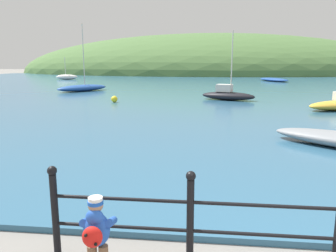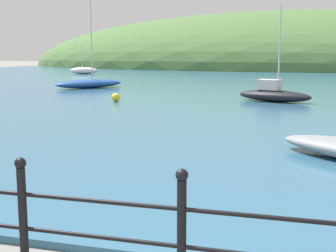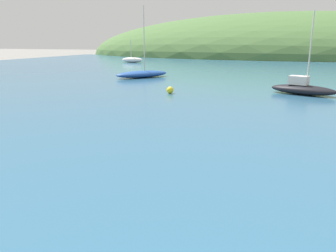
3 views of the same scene
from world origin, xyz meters
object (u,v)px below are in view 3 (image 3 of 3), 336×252
at_px(mooring_buoy, 170,90).
at_px(boat_green_fishing, 132,60).
at_px(boat_red_dinghy, 302,88).
at_px(boat_far_left, 142,74).

bearing_deg(mooring_buoy, boat_green_fishing, 119.05).
bearing_deg(boat_red_dinghy, boat_green_fishing, 132.64).
height_order(boat_red_dinghy, mooring_buoy, boat_red_dinghy).
height_order(boat_green_fishing, mooring_buoy, boat_green_fishing).
bearing_deg(boat_far_left, boat_green_fishing, 117.11).
height_order(boat_far_left, mooring_buoy, boat_far_left).
height_order(boat_red_dinghy, boat_green_fishing, boat_red_dinghy).
xyz_separation_m(boat_far_left, mooring_buoy, (4.55, -6.90, -0.09)).
relative_size(boat_far_left, mooring_buoy, 14.10).
relative_size(boat_red_dinghy, mooring_buoy, 11.18).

